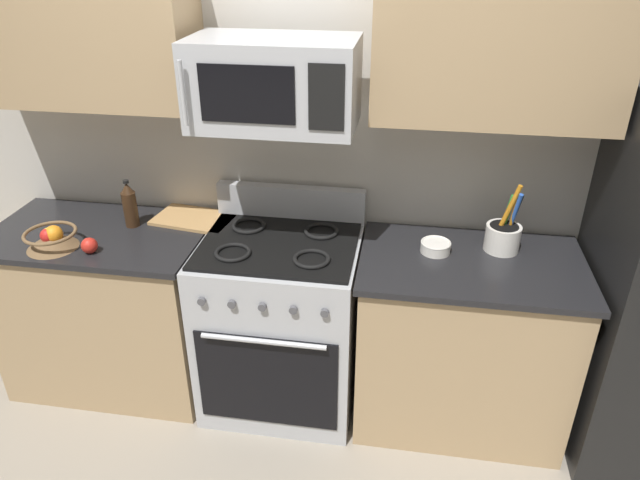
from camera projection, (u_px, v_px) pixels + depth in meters
name	position (u px, v px, depth m)	size (l,w,h in m)	color
wall_back	(294.00, 140.00, 2.92)	(8.00, 0.10, 2.60)	beige
counter_left	(112.00, 307.00, 3.11)	(1.07, 0.65, 0.91)	tan
range_oven	(282.00, 321.00, 2.97)	(0.76, 0.69, 1.09)	#B2B5BA
counter_right	(461.00, 341.00, 2.85)	(1.02, 0.65, 0.91)	tan
microwave	(274.00, 83.00, 2.43)	(0.69, 0.44, 0.36)	#B2B5BA
upper_cabinets_left	(76.00, 22.00, 2.60)	(1.06, 0.34, 0.72)	tan
upper_cabinets_right	(501.00, 33.00, 2.34)	(1.01, 0.34, 0.72)	tan
utensil_crock	(503.00, 235.00, 2.70)	(0.16, 0.16, 0.34)	white
fruit_basket	(51.00, 238.00, 2.73)	(0.24, 0.24, 0.11)	brown
apple_loose	(89.00, 246.00, 2.69)	(0.07, 0.07, 0.07)	red
cutting_board	(194.00, 219.00, 3.00)	(0.40, 0.25, 0.02)	tan
bottle_soy	(130.00, 205.00, 2.90)	(0.07, 0.07, 0.25)	#382314
prep_bowl	(436.00, 246.00, 2.70)	(0.14, 0.14, 0.05)	white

